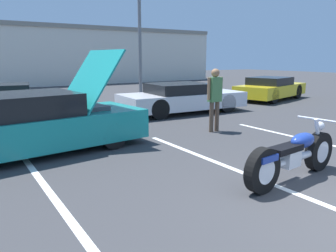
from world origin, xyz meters
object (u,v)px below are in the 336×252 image
Objects in this scene: parked_car_right_row at (271,88)px; spectator_by_show_car at (215,95)px; light_pole at (140,3)px; parked_car_mid_row at (182,98)px; motorcycle at (293,156)px; show_car_hood_open at (33,124)px; parked_car_left_row at (6,99)px.

parked_car_right_row is 8.06m from spectator_by_show_car.
light_pole is at bearing 114.04° from parked_car_right_row.
spectator_by_show_car reaches higher than parked_car_mid_row.
motorcycle is 0.52× the size of parked_car_right_row.
motorcycle is 5.26m from show_car_hood_open.
motorcycle is 7.15m from parked_car_mid_row.
parked_car_mid_row is (-5.89, -0.75, -0.00)m from parked_car_right_row.
parked_car_mid_row is at bearing 64.35° from motorcycle.
show_car_hood_open is 1.06× the size of parked_car_right_row.
motorcycle is 3.86m from spectator_by_show_car.
motorcycle is (-4.16, -12.84, -4.44)m from light_pole.
light_pole reaches higher than motorcycle.
show_car_hood_open is at bearing -81.60° from parked_car_left_row.
parked_car_left_row is at bearing 81.88° from show_car_hood_open.
motorcycle is at bearing -152.63° from parked_car_right_row.
show_car_hood_open reaches higher than parked_car_right_row.
motorcycle is at bearing -57.23° from show_car_hood_open.
parked_car_left_row is at bearing -161.16° from light_pole.
spectator_by_show_car reaches higher than parked_car_right_row.
show_car_hood_open is 1.03× the size of parked_car_mid_row.
parked_car_right_row reaches higher than motorcycle.
show_car_hood_open reaches higher than motorcycle.
light_pole is 1.92× the size of parked_car_right_row.
motorcycle is at bearing -63.05° from parked_car_left_row.
parked_car_left_row is 6.63m from parked_car_mid_row.
spectator_by_show_car is (-7.04, -3.89, 0.49)m from parked_car_right_row.
parked_car_right_row is at bearing 28.94° from spectator_by_show_car.
light_pole is 12.21m from show_car_hood_open.
light_pole reaches higher than parked_car_right_row.
spectator_by_show_car is (4.36, -6.84, 0.52)m from parked_car_left_row.
light_pole is 1.81× the size of show_car_hood_open.
parked_car_left_row is at bearing 151.31° from parked_car_right_row.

